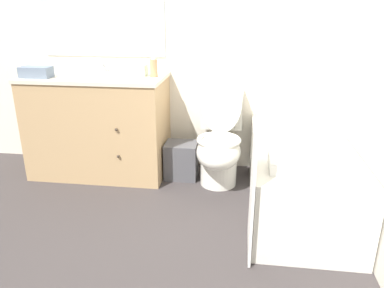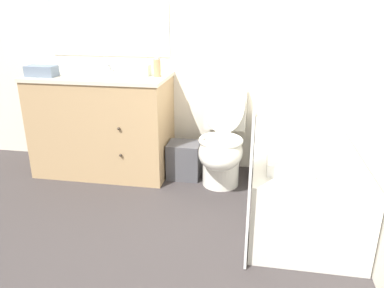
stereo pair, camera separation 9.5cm
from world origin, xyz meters
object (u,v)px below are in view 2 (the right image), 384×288
Objects in this scene: toilet at (222,144)px; tissue_box at (142,70)px; vanity_cabinet at (103,123)px; sink_faucet at (108,67)px; soap_dispenser at (157,67)px; bathtub at (300,178)px; wastebasket at (184,160)px; bath_towel_folded at (290,166)px; hand_towel_folded at (42,71)px.

toilet is 6.73× the size of tissue_box.
toilet is at bearing -3.90° from vanity_cabinet.
sink_faucet is 0.54m from soap_dispenser.
bathtub is (1.63, -0.42, -0.19)m from vanity_cabinet.
wastebasket is 0.83m from tissue_box.
bath_towel_folded is (1.14, -0.88, -0.38)m from tissue_box.
sink_faucet reaches higher than hand_towel_folded.
vanity_cabinet is 1.04m from toilet.
vanity_cabinet is at bearing -175.92° from tissue_box.
wastebasket is 1.83× the size of soap_dispenser.
sink_faucet is 1.88m from bath_towel_folded.
sink_faucet is at bearing 159.05° from bathtub.
soap_dispenser is (-0.54, 0.07, 0.59)m from toilet.
toilet is 2.80× the size of wastebasket.
toilet is at bearing 120.80° from bath_towel_folded.
wastebasket is 1.21m from bath_towel_folded.
soap_dispenser is at bearing -11.82° from tissue_box.
vanity_cabinet is at bearing 20.61° from hand_towel_folded.
bath_towel_folded is (1.01, -0.86, -0.41)m from soap_dispenser.
sink_faucet is 1.05m from wastebasket.
hand_towel_folded is at bearing 159.96° from bath_towel_folded.
tissue_box reaches higher than toilet.
sink_faucet is at bearing 162.37° from wastebasket.
toilet is 5.15× the size of soap_dispenser.
soap_dispenser is at bearing 9.60° from hand_towel_folded.
tissue_box is at bearing 13.17° from hand_towel_folded.
hand_towel_folded is 2.08m from bath_towel_folded.
soap_dispenser is at bearing 159.89° from bathtub.
wastebasket is 1.36m from hand_towel_folded.
tissue_box is at bearing 142.28° from bath_towel_folded.
vanity_cabinet is 0.77m from wastebasket.
vanity_cabinet is 6.86× the size of soap_dispenser.
hand_towel_folded is (-0.91, -0.15, -0.03)m from soap_dispenser.
vanity_cabinet is 0.50m from sink_faucet.
sink_faucet is at bearing 90.00° from vanity_cabinet.
hand_towel_folded is at bearing 172.76° from bathtub.
sink_faucet is 0.16× the size of toilet.
tissue_box is at bearing 172.60° from wastebasket.
bathtub is 1.49m from tissue_box.
bathtub is 10.87× the size of tissue_box.
bath_towel_folded is at bearing -46.63° from wastebasket.
vanity_cabinet reaches higher than wastebasket.
sink_faucet is at bearing 153.48° from tissue_box.
bathtub is at bearing -19.27° from tissue_box.
wastebasket is 0.81m from soap_dispenser.
soap_dispenser reaches higher than tissue_box.
bath_towel_folded reaches higher than bathtub.
wastebasket is 2.40× the size of tissue_box.
sink_faucet is at bearing 157.16° from soap_dispenser.
wastebasket is at bearing -17.63° from sink_faucet.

